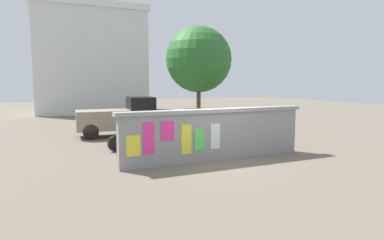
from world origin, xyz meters
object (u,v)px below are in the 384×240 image
Objects in this scene: auto_rickshaw_truck at (120,117)px; person_walking at (180,127)px; motorcycle at (130,137)px; tree_roadside at (199,60)px; person_bystander at (155,129)px; car_parked at (214,125)px.

person_walking is (1.04, -4.93, 0.09)m from auto_rickshaw_truck.
tree_roadside is at bearing 48.26° from motorcycle.
tree_roadside reaches higher than person_bystander.
auto_rickshaw_truck is 2.29× the size of person_bystander.
auto_rickshaw_truck is 4.61m from car_parked.
tree_roadside is (4.91, 8.64, 3.00)m from person_walking.
person_walking is 1.00× the size of person_bystander.
person_bystander is at bearing -123.85° from tree_roadside.
tree_roadside is at bearing 31.98° from auto_rickshaw_truck.
motorcycle is at bearing 104.27° from person_bystander.
person_bystander is (-1.00, -0.18, 0.00)m from person_walking.
car_parked is at bearing 37.41° from person_walking.
person_bystander is at bearing -169.98° from person_walking.
car_parked reaches higher than motorcycle.
car_parked is 2.92m from person_walking.
person_bystander reaches higher than car_parked.
person_walking is at bearing -78.07° from auto_rickshaw_truck.
person_walking reaches higher than motorcycle.
auto_rickshaw_truck reaches higher than car_parked.
tree_roadside is (6.35, 7.11, 3.52)m from motorcycle.
car_parked is 8.04m from tree_roadside.
tree_roadside is (5.91, 8.82, 3.00)m from person_bystander.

